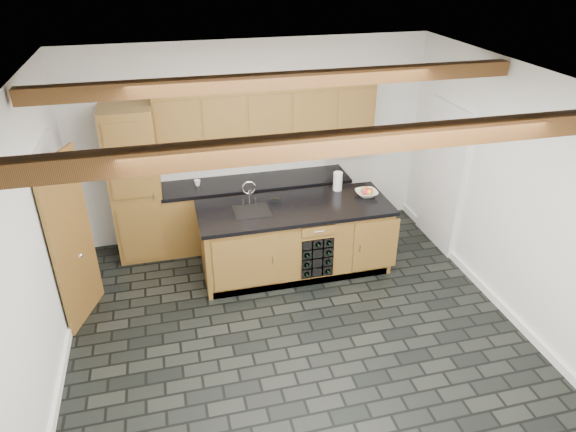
% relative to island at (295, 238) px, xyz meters
% --- Properties ---
extents(ground, '(5.00, 5.00, 0.00)m').
position_rel_island_xyz_m(ground, '(-0.31, -1.28, -0.46)').
color(ground, black).
rests_on(ground, ground).
extents(room_shell, '(5.01, 5.00, 5.00)m').
position_rel_island_xyz_m(room_shell, '(-0.39, -0.75, 1.06)').
color(room_shell, white).
rests_on(room_shell, ground).
extents(back_cabinetry, '(3.65, 0.62, 2.20)m').
position_rel_island_xyz_m(back_cabinetry, '(-0.68, 0.95, 0.51)').
color(back_cabinetry, olive).
rests_on(back_cabinetry, ground).
extents(island, '(2.48, 0.96, 0.93)m').
position_rel_island_xyz_m(island, '(0.00, 0.00, 0.00)').
color(island, olive).
rests_on(island, ground).
extents(faucet, '(0.45, 0.40, 0.34)m').
position_rel_island_xyz_m(faucet, '(-0.56, 0.05, 0.50)').
color(faucet, black).
rests_on(faucet, island).
extents(kitchen_scale, '(0.17, 0.11, 0.05)m').
position_rel_island_xyz_m(kitchen_scale, '(-0.21, 0.23, 0.49)').
color(kitchen_scale, black).
rests_on(kitchen_scale, island).
extents(fruit_bowl, '(0.29, 0.29, 0.07)m').
position_rel_island_xyz_m(fruit_bowl, '(0.99, 0.08, 0.50)').
color(fruit_bowl, silver).
rests_on(fruit_bowl, island).
extents(fruit_cluster, '(0.16, 0.17, 0.07)m').
position_rel_island_xyz_m(fruit_cluster, '(0.99, 0.08, 0.54)').
color(fruit_cluster, red).
rests_on(fruit_cluster, fruit_bowl).
extents(paper_towel, '(0.12, 0.12, 0.26)m').
position_rel_island_xyz_m(paper_towel, '(0.68, 0.35, 0.59)').
color(paper_towel, white).
rests_on(paper_towel, island).
extents(mug, '(0.10, 0.10, 0.08)m').
position_rel_island_xyz_m(mug, '(-1.15, 0.95, 0.51)').
color(mug, white).
rests_on(mug, back_cabinetry).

